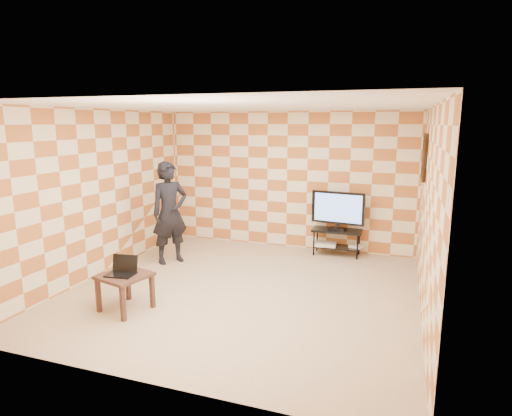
# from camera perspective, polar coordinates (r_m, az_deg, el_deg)

# --- Properties ---
(floor) EXTENTS (5.00, 5.00, 0.00)m
(floor) POSITION_cam_1_polar(r_m,az_deg,el_deg) (6.56, -1.73, -10.89)
(floor) COLOR tan
(floor) RESTS_ON ground
(wall_back) EXTENTS (5.00, 0.02, 2.70)m
(wall_back) POSITION_cam_1_polar(r_m,az_deg,el_deg) (8.53, 4.16, 3.67)
(wall_back) COLOR beige
(wall_back) RESTS_ON ground
(wall_front) EXTENTS (5.00, 0.02, 2.70)m
(wall_front) POSITION_cam_1_polar(r_m,az_deg,el_deg) (4.00, -14.64, -5.39)
(wall_front) COLOR beige
(wall_front) RESTS_ON ground
(wall_left) EXTENTS (0.02, 5.00, 2.70)m
(wall_left) POSITION_cam_1_polar(r_m,az_deg,el_deg) (7.43, -20.16, 1.88)
(wall_left) COLOR beige
(wall_left) RESTS_ON ground
(wall_right) EXTENTS (0.02, 5.00, 2.70)m
(wall_right) POSITION_cam_1_polar(r_m,az_deg,el_deg) (5.80, 21.97, -0.72)
(wall_right) COLOR beige
(wall_right) RESTS_ON ground
(ceiling) EXTENTS (5.00, 5.00, 0.02)m
(ceiling) POSITION_cam_1_polar(r_m,az_deg,el_deg) (6.08, -1.89, 13.40)
(ceiling) COLOR white
(ceiling) RESTS_ON wall_back
(wall_art) EXTENTS (0.04, 0.72, 0.72)m
(wall_art) POSITION_cam_1_polar(r_m,az_deg,el_deg) (7.26, 21.52, 6.36)
(wall_art) COLOR black
(wall_art) RESTS_ON wall_right
(tv_stand) EXTENTS (0.92, 0.41, 0.50)m
(tv_stand) POSITION_cam_1_polar(r_m,az_deg,el_deg) (8.25, 10.72, -3.75)
(tv_stand) COLOR black
(tv_stand) RESTS_ON floor
(tv) EXTENTS (1.00, 0.22, 0.72)m
(tv) POSITION_cam_1_polar(r_m,az_deg,el_deg) (8.12, 10.86, -0.10)
(tv) COLOR black
(tv) RESTS_ON tv_stand
(dvd_player) EXTENTS (0.41, 0.31, 0.06)m
(dvd_player) POSITION_cam_1_polar(r_m,az_deg,el_deg) (8.28, 9.27, -4.78)
(dvd_player) COLOR silver
(dvd_player) RESTS_ON tv_stand
(game_console) EXTENTS (0.26, 0.22, 0.05)m
(game_console) POSITION_cam_1_polar(r_m,az_deg,el_deg) (8.28, 13.15, -4.99)
(game_console) COLOR silver
(game_console) RESTS_ON tv_stand
(side_table) EXTENTS (0.72, 0.72, 0.50)m
(side_table) POSITION_cam_1_polar(r_m,az_deg,el_deg) (6.03, -17.09, -9.24)
(side_table) COLOR #3A221A
(side_table) RESTS_ON floor
(laptop) EXTENTS (0.39, 0.32, 0.24)m
(laptop) POSITION_cam_1_polar(r_m,az_deg,el_deg) (6.00, -17.41, -7.93)
(laptop) COLOR black
(laptop) RESTS_ON side_table
(person) EXTENTS (0.75, 0.79, 1.82)m
(person) POSITION_cam_1_polar(r_m,az_deg,el_deg) (7.74, -11.42, -0.63)
(person) COLOR black
(person) RESTS_ON floor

